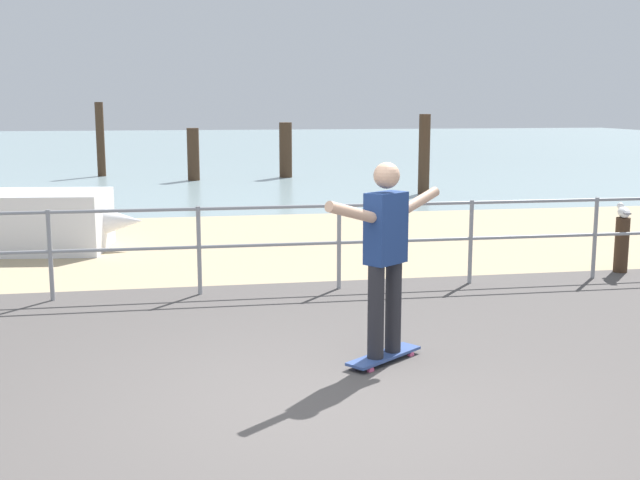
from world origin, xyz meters
TOP-DOWN VIEW (x-y plane):
  - ground_plane at (0.00, -1.00)m, footprint 24.00×10.00m
  - beach_strip at (0.00, 7.00)m, footprint 24.00×6.00m
  - sea_surface at (0.00, 35.00)m, footprint 72.00×50.00m
  - railing_fence at (-1.60, 3.60)m, footprint 14.86×0.05m
  - skateboard at (0.72, 0.87)m, footprint 0.76×0.64m
  - skateboarder at (0.72, 0.87)m, footprint 1.21×0.95m
  - bollard_short at (4.71, 3.88)m, footprint 0.18×0.18m
  - seagull at (4.71, 3.89)m, footprint 0.23×0.48m
  - groyne_post_1 at (-3.30, 19.24)m, footprint 0.25×0.25m
  - groyne_post_2 at (-0.58, 17.42)m, footprint 0.34×0.34m
  - groyne_post_3 at (2.14, 17.88)m, footprint 0.38×0.38m
  - groyne_post_4 at (4.86, 12.95)m, footprint 0.28×0.28m

SIDE VIEW (x-z plane):
  - ground_plane at x=0.00m, z-range -0.02..0.02m
  - beach_strip at x=0.00m, z-range -0.02..0.02m
  - sea_surface at x=0.00m, z-range -0.02..0.02m
  - skateboard at x=0.72m, z-range 0.03..0.11m
  - bollard_short at x=4.71m, z-range 0.00..0.74m
  - railing_fence at x=-1.60m, z-range 0.18..1.23m
  - groyne_post_2 at x=-0.58m, z-range 0.00..1.51m
  - seagull at x=4.71m, z-range 0.73..0.91m
  - groyne_post_3 at x=2.14m, z-range 0.00..1.64m
  - groyne_post_4 at x=4.86m, z-range 0.00..1.95m
  - skateboarder at x=0.72m, z-range 0.19..1.84m
  - groyne_post_1 at x=-3.30m, z-range 0.00..2.24m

